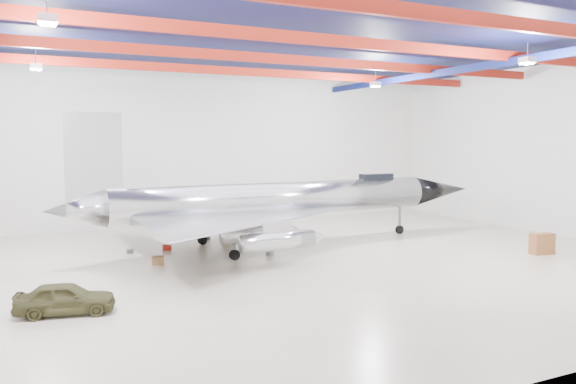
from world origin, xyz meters
TOP-DOWN VIEW (x-y plane):
  - floor at (0.00, 0.00)m, footprint 40.00×40.00m
  - wall_back at (0.00, 15.00)m, footprint 40.00×0.00m
  - wall_right at (20.00, 0.00)m, footprint 0.00×30.00m
  - ceiling at (0.00, 0.00)m, footprint 40.00×40.00m
  - ceiling_structure at (0.00, 0.00)m, footprint 39.50×29.50m
  - jet_aircraft at (2.51, 4.55)m, footprint 27.32×16.24m
  - jeep at (-9.67, -3.89)m, footprint 3.56×2.01m
  - desk at (14.18, -3.74)m, footprint 1.31×0.79m
  - crate_ply at (-4.98, 2.60)m, footprint 0.66×0.57m
  - toolbox_red at (-3.70, 6.06)m, footprint 0.55×0.51m
  - engine_drum at (0.89, 2.27)m, footprint 0.57×0.57m
  - parts_bin at (3.04, 8.73)m, footprint 0.65×0.58m
  - crate_small at (-5.73, 5.99)m, footprint 0.35×0.28m
  - tool_chest at (4.83, 6.48)m, footprint 0.50×0.50m
  - oil_barrel at (0.18, 6.75)m, footprint 0.70×0.60m
  - spares_box at (-0.67, 8.25)m, footprint 0.47×0.47m

SIDE VIEW (x-z plane):
  - floor at x=0.00m, z-range 0.00..0.00m
  - crate_small at x=-5.73m, z-range 0.00..0.24m
  - toolbox_red at x=-3.70m, z-range 0.00..0.31m
  - spares_box at x=-0.67m, z-range 0.00..0.32m
  - parts_bin at x=3.04m, z-range 0.00..0.38m
  - engine_drum at x=0.89m, z-range 0.00..0.39m
  - crate_ply at x=-4.98m, z-range 0.00..0.41m
  - tool_chest at x=4.83m, z-range 0.00..0.43m
  - oil_barrel at x=0.18m, z-range 0.00..0.44m
  - desk at x=14.18m, z-range 0.00..1.13m
  - jeep at x=-9.67m, z-range 0.00..1.14m
  - jet_aircraft at x=2.51m, z-range -1.28..6.17m
  - wall_back at x=0.00m, z-range -14.50..25.50m
  - wall_right at x=20.00m, z-range -9.50..20.50m
  - ceiling_structure at x=0.00m, z-range 9.79..10.86m
  - ceiling at x=0.00m, z-range 11.00..11.00m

